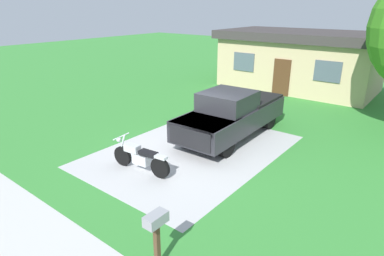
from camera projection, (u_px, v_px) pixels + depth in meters
name	position (u px, v px, depth m)	size (l,w,h in m)	color
ground_plane	(193.00, 151.00, 11.89)	(80.00, 80.00, 0.00)	#348233
driveway_pad	(193.00, 151.00, 11.89)	(5.32, 7.54, 0.01)	#B0B0B0
sidewalk_strip	(31.00, 236.00, 7.48)	(36.00, 1.80, 0.01)	#B9B9B4
motorcycle	(140.00, 157.00, 10.28)	(2.21, 0.70, 1.09)	black
pickup_truck	(233.00, 113.00, 12.97)	(2.15, 5.68, 1.90)	black
mailbox	(156.00, 227.00, 6.26)	(0.26, 0.48, 1.26)	#4C3823
neighbor_house	(299.00, 59.00, 20.50)	(9.60, 5.60, 3.50)	tan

